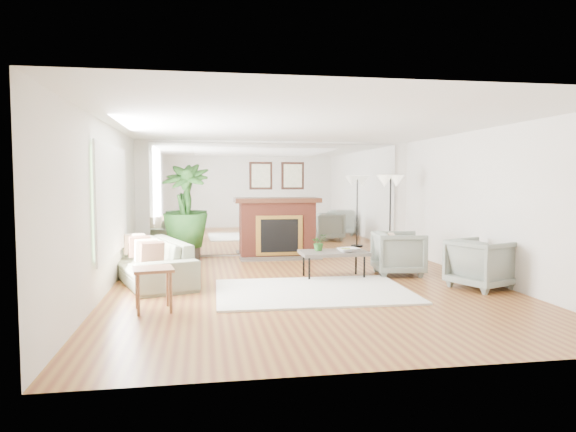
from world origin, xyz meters
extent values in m
plane|color=brown|center=(0.00, 0.00, 0.00)|extent=(7.00, 7.00, 0.00)
cube|color=white|center=(-2.99, 0.00, 1.25)|extent=(0.02, 7.00, 2.50)
cube|color=white|center=(2.99, 0.00, 1.25)|extent=(0.02, 7.00, 2.50)
cube|color=white|center=(0.00, 3.49, 1.25)|extent=(6.00, 0.02, 2.50)
cube|color=silver|center=(0.00, 3.47, 1.25)|extent=(5.40, 0.04, 2.40)
cube|color=#B2E09E|center=(-2.96, 0.40, 1.35)|extent=(0.04, 2.40, 1.50)
cube|color=maroon|center=(0.00, 3.28, 0.60)|extent=(1.60, 0.40, 1.20)
cube|color=gold|center=(0.00, 3.07, 0.48)|extent=(1.00, 0.04, 0.85)
cube|color=black|center=(0.00, 3.05, 0.48)|extent=(0.80, 0.04, 0.70)
cube|color=#554C43|center=(0.00, 2.93, 0.01)|extent=(1.70, 0.55, 0.03)
cube|color=#432515|center=(0.00, 3.26, 1.22)|extent=(1.85, 0.46, 0.10)
cube|color=black|center=(-0.35, 3.43, 1.75)|extent=(0.50, 0.04, 0.60)
cube|color=black|center=(0.35, 3.43, 1.75)|extent=(0.50, 0.04, 0.60)
cube|color=white|center=(-0.01, -0.32, 0.02)|extent=(2.88, 2.09, 0.03)
cube|color=#554C43|center=(0.58, 0.75, 0.42)|extent=(1.13, 0.66, 0.06)
cylinder|color=black|center=(0.11, 0.51, 0.20)|extent=(0.03, 0.03, 0.39)
cylinder|color=black|center=(1.05, 0.51, 0.20)|extent=(0.03, 0.03, 0.39)
cylinder|color=black|center=(0.11, 0.98, 0.20)|extent=(0.03, 0.03, 0.39)
cylinder|color=black|center=(1.05, 0.98, 0.20)|extent=(0.03, 0.03, 0.39)
imported|color=gray|center=(-2.45, 0.87, 0.34)|extent=(1.62, 2.52, 0.69)
imported|color=gray|center=(1.77, 0.82, 0.38)|extent=(0.93, 0.91, 0.76)
imported|color=gray|center=(2.60, -0.47, 0.38)|extent=(1.09, 1.08, 0.76)
cube|color=#97613C|center=(-2.23, -1.05, 0.53)|extent=(0.56, 0.56, 0.04)
cylinder|color=#97613C|center=(-2.39, -1.27, 0.26)|extent=(0.04, 0.04, 0.52)
cylinder|color=#97613C|center=(-2.00, -1.21, 0.26)|extent=(0.04, 0.04, 0.52)
cylinder|color=#97613C|center=(-2.45, -0.89, 0.26)|extent=(0.04, 0.04, 0.52)
cylinder|color=#97613C|center=(-2.07, -0.83, 0.26)|extent=(0.04, 0.04, 0.52)
cylinder|color=black|center=(-1.95, 3.00, 0.21)|extent=(0.58, 0.58, 0.41)
imported|color=#316023|center=(-1.95, 3.00, 1.14)|extent=(1.15, 1.15, 1.70)
cylinder|color=black|center=(2.18, 2.32, 0.02)|extent=(0.30, 0.30, 0.04)
cylinder|color=black|center=(2.18, 2.32, 0.85)|extent=(0.03, 0.03, 1.69)
cone|color=beige|center=(2.05, 2.32, 1.64)|extent=(0.32, 0.32, 0.23)
cone|color=beige|center=(2.30, 2.32, 1.64)|extent=(0.32, 0.32, 0.23)
imported|color=#316023|center=(0.35, 0.85, 0.59)|extent=(0.32, 0.30, 0.29)
imported|color=#97613C|center=(0.76, 0.61, 0.49)|extent=(0.34, 0.34, 0.07)
imported|color=#97613C|center=(0.87, 0.95, 0.46)|extent=(0.26, 0.32, 0.02)
camera|label=1|loc=(-1.60, -7.64, 1.65)|focal=32.00mm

